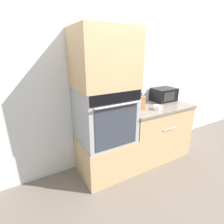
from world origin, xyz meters
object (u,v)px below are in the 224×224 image
at_px(wall_oven, 105,115).
at_px(bowl, 158,108).
at_px(condiment_jar_near, 129,103).
at_px(knife_block, 139,103).
at_px(microwave, 164,95).
at_px(condiment_jar_mid, 144,103).

xyz_separation_m(wall_oven, bowl, (0.76, -0.15, 0.01)).
height_order(wall_oven, bowl, wall_oven).
bearing_deg(condiment_jar_near, knife_block, -72.18).
relative_size(bowl, condiment_jar_near, 1.05).
relative_size(microwave, condiment_jar_mid, 3.18).
bearing_deg(microwave, knife_block, -166.46).
bearing_deg(condiment_jar_mid, bowl, -65.60).
bearing_deg(condiment_jar_near, condiment_jar_mid, -34.04).
bearing_deg(condiment_jar_mid, microwave, 10.90).
xyz_separation_m(microwave, condiment_jar_mid, (-0.50, -0.10, -0.05)).
bearing_deg(knife_block, bowl, -34.37).
height_order(wall_oven, condiment_jar_mid, wall_oven).
bearing_deg(bowl, condiment_jar_mid, 114.40).
bearing_deg(condiment_jar_near, bowl, -49.93).
distance_m(microwave, bowl, 0.51).
height_order(knife_block, condiment_jar_near, knife_block).
relative_size(wall_oven, bowl, 5.69).
bearing_deg(condiment_jar_mid, wall_oven, -175.70).
distance_m(wall_oven, microwave, 1.18).
distance_m(wall_oven, bowl, 0.78).
bearing_deg(knife_block, microwave, 13.54).
bearing_deg(wall_oven, microwave, 7.13).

